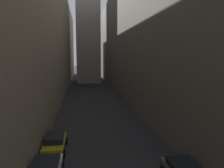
{
  "coord_description": "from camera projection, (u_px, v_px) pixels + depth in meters",
  "views": [
    {
      "loc": [
        -1.96,
        4.42,
        8.25
      ],
      "look_at": [
        0.0,
        18.84,
        6.34
      ],
      "focal_mm": 35.33,
      "sensor_mm": 36.0,
      "label": 1
    }
  ],
  "objects": [
    {
      "name": "parked_car_left_far",
      "position": [
        55.0,
        143.0,
        19.02
      ],
      "size": [
        1.92,
        4.16,
        1.4
      ],
      "rotation": [
        0.0,
        0.0,
        1.57
      ],
      "color": "#A59919",
      "rests_on": "ground"
    },
    {
      "name": "building_block_left",
      "position": [
        26.0,
        38.0,
        42.91
      ],
      "size": [
        14.41,
        108.0,
        23.17
      ],
      "primitive_type": "cube",
      "color": "gray",
      "rests_on": "ground"
    },
    {
      "name": "ground_plane",
      "position": [
        92.0,
        97.0,
        44.15
      ],
      "size": [
        264.0,
        264.0,
        0.0
      ],
      "primitive_type": "plane",
      "color": "#232326"
    },
    {
      "name": "building_block_right",
      "position": [
        153.0,
        38.0,
        46.31
      ],
      "size": [
        14.76,
        108.0,
        23.47
      ],
      "primitive_type": "cube",
      "color": "#60594F",
      "rests_on": "ground"
    }
  ]
}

